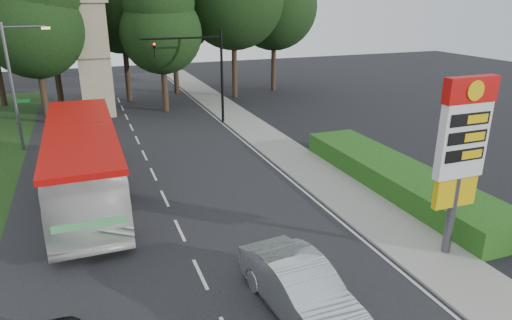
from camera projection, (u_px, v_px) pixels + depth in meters
name	position (u px, v px, depth m)	size (l,w,h in m)	color
road_surface	(161.00, 191.00, 23.33)	(14.00, 80.00, 0.02)	black
sidewalk_right	(310.00, 169.00, 26.18)	(3.00, 80.00, 0.12)	gray
hedge	(398.00, 178.00, 23.49)	(3.00, 14.00, 1.20)	#1F4F15
gas_station_pylon	(462.00, 144.00, 16.14)	(2.10, 0.45, 6.85)	#59595E
traffic_signal_mast	(205.00, 64.00, 34.23)	(6.10, 0.35, 7.20)	black
streetlight_signs	(15.00, 82.00, 28.29)	(2.75, 0.98, 8.00)	#59595E
monument	(93.00, 54.00, 36.78)	(3.00, 3.00, 10.05)	gray
tree_monument_left	(30.00, 8.00, 33.35)	(7.28, 7.28, 14.30)	#2D2116
tree_monument_right	(160.00, 15.00, 37.22)	(6.72, 6.72, 13.20)	#2D2116
transit_bus	(84.00, 164.00, 21.95)	(3.03, 12.95, 3.61)	silver
sedan_silver	(300.00, 288.00, 14.09)	(1.84, 5.27, 1.74)	#B2B5BA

